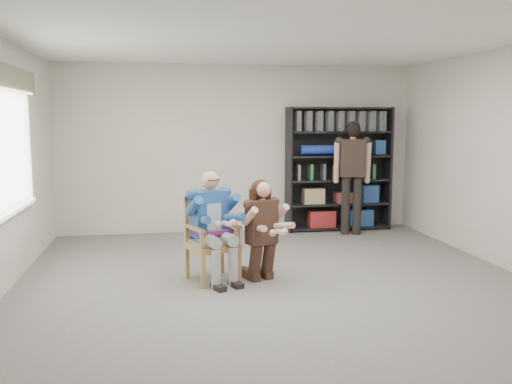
{
  "coord_description": "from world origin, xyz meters",
  "views": [
    {
      "loc": [
        -1.27,
        -5.58,
        1.89
      ],
      "look_at": [
        -0.2,
        0.6,
        1.05
      ],
      "focal_mm": 38.0,
      "sensor_mm": 36.0,
      "label": 1
    }
  ],
  "objects": [
    {
      "name": "kneeling_woman",
      "position": [
        -0.13,
        0.52,
        0.6
      ],
      "size": [
        0.76,
        0.93,
        1.2
      ],
      "primitive_type": null,
      "rotation": [
        0.0,
        0.0,
        0.37
      ],
      "color": "#39231A",
      "rests_on": "floor"
    },
    {
      "name": "standing_man",
      "position": [
        1.79,
        2.85,
        0.92
      ],
      "size": [
        0.63,
        0.43,
        1.85
      ],
      "primitive_type": null,
      "rotation": [
        0.0,
        0.0,
        -0.22
      ],
      "color": "#2B221C",
      "rests_on": "floor"
    },
    {
      "name": "bookshelf",
      "position": [
        1.7,
        3.28,
        1.05
      ],
      "size": [
        1.8,
        0.38,
        2.1
      ],
      "primitive_type": null,
      "color": "black",
      "rests_on": "floor"
    },
    {
      "name": "window_left",
      "position": [
        -2.95,
        1.0,
        1.63
      ],
      "size": [
        0.16,
        2.0,
        1.75
      ],
      "primitive_type": null,
      "color": "white",
      "rests_on": "room_shell"
    },
    {
      "name": "armchair",
      "position": [
        -0.71,
        0.64,
        0.5
      ],
      "size": [
        0.75,
        0.74,
        1.01
      ],
      "primitive_type": null,
      "rotation": [
        0.0,
        0.0,
        0.37
      ],
      "color": "#A67C3C",
      "rests_on": "floor"
    },
    {
      "name": "room_shell",
      "position": [
        0.0,
        0.0,
        1.4
      ],
      "size": [
        6.0,
        7.0,
        2.8
      ],
      "primitive_type": null,
      "color": "beige",
      "rests_on": "ground"
    },
    {
      "name": "floor",
      "position": [
        0.0,
        0.0,
        0.0
      ],
      "size": [
        6.0,
        7.0,
        0.01
      ],
      "primitive_type": "cube",
      "color": "#605C59",
      "rests_on": "ground"
    },
    {
      "name": "seated_man",
      "position": [
        -0.71,
        0.64,
        0.65
      ],
      "size": [
        0.81,
        0.94,
        1.31
      ],
      "primitive_type": null,
      "rotation": [
        0.0,
        0.0,
        0.37
      ],
      "color": "navy",
      "rests_on": "floor"
    }
  ]
}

